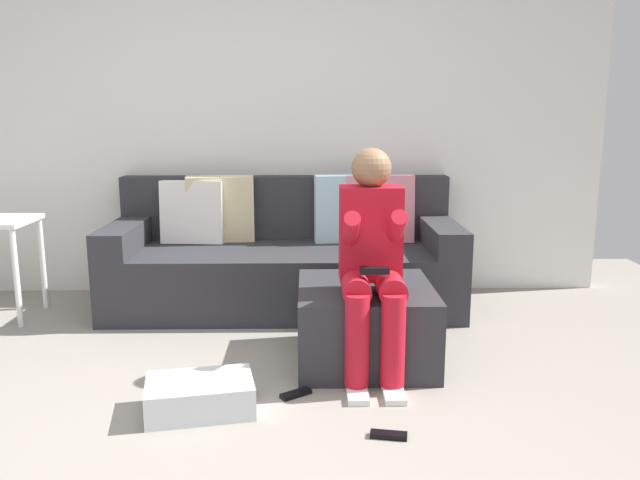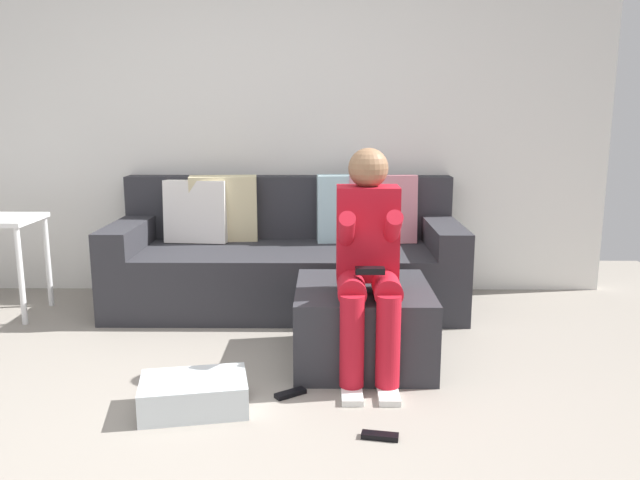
% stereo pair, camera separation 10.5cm
% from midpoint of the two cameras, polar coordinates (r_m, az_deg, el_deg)
% --- Properties ---
extents(ground_plane, '(6.61, 6.61, 0.00)m').
position_cam_midpoint_polar(ground_plane, '(2.71, -10.58, -18.08)').
color(ground_plane, gray).
extents(wall_back, '(5.08, 0.10, 2.66)m').
position_cam_midpoint_polar(wall_back, '(4.74, -6.39, 11.42)').
color(wall_back, silver).
rests_on(wall_back, ground_plane).
extents(couch_sectional, '(2.35, 0.90, 0.90)m').
position_cam_midpoint_polar(couch_sectional, '(4.41, -3.80, -1.67)').
color(couch_sectional, '#2D2D33').
rests_on(couch_sectional, ground_plane).
extents(ottoman, '(0.71, 0.75, 0.41)m').
position_cam_midpoint_polar(ottoman, '(3.47, 3.19, -7.44)').
color(ottoman, '#2D2D33').
rests_on(ottoman, ground_plane).
extents(person_seated, '(0.31, 0.58, 1.15)m').
position_cam_midpoint_polar(person_seated, '(3.17, 3.73, -1.44)').
color(person_seated, red).
rests_on(person_seated, ground_plane).
extents(storage_bin, '(0.52, 0.40, 0.15)m').
position_cam_midpoint_polar(storage_bin, '(3.00, -11.72, -13.50)').
color(storage_bin, silver).
rests_on(storage_bin, ground_plane).
extents(remote_near_ottoman, '(0.16, 0.08, 0.02)m').
position_cam_midpoint_polar(remote_near_ottoman, '(2.77, 5.05, -17.02)').
color(remote_near_ottoman, black).
rests_on(remote_near_ottoman, ground_plane).
extents(remote_by_storage_bin, '(0.16, 0.13, 0.02)m').
position_cam_midpoint_polar(remote_by_storage_bin, '(3.11, -3.17, -13.60)').
color(remote_by_storage_bin, black).
rests_on(remote_by_storage_bin, ground_plane).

